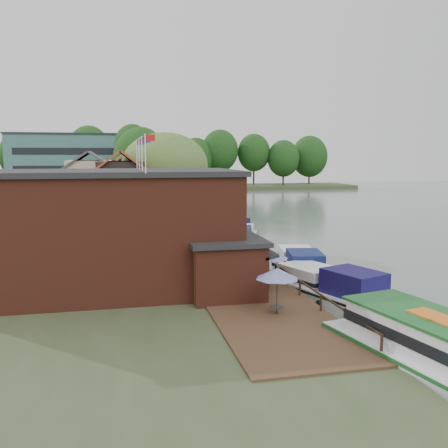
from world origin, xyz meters
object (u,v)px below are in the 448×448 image
umbrella_1 (269,269)px  cruiser_1 (300,263)px  umbrella_0 (277,291)px  cruiser_3 (226,226)px  pub (142,229)px  umbrella_3 (237,253)px  cottage_b (91,192)px  cottage_c (126,186)px  umbrella_5 (225,238)px  willow (165,185)px  swan (413,346)px  umbrella_2 (243,263)px  cruiser_0 (328,285)px  cruiser_2 (239,237)px  umbrella_4 (213,245)px  hotel_block (79,166)px  cottage_a (121,199)px

umbrella_1 → cruiser_1: bearing=53.1°
umbrella_0 → cruiser_3: (4.49, 31.28, -1.10)m
pub → umbrella_3: 7.77m
umbrella_3 → cruiser_3: (4.09, 21.21, -1.10)m
cottage_b → umbrella_3: 24.54m
cottage_c → umbrella_5: (7.31, -24.48, -2.96)m
cottage_c → cottage_b: bearing=-114.0°
willow → cottage_b: bearing=146.3°
swan → umbrella_2: bearing=118.3°
cruiser_0 → cruiser_3: 27.34m
pub → umbrella_0: pub is taller
cruiser_0 → cruiser_2: size_ratio=1.00×
cottage_b → umbrella_4: cottage_b is taller
umbrella_2 → swan: size_ratio=5.40×
hotel_block → cruiser_2: (18.05, -55.50, -5.84)m
cruiser_1 → cruiser_0: bearing=-84.9°
willow → umbrella_1: 22.76m
cottage_a → swan: cottage_a is taller
pub → hotel_block: hotel_block is taller
pub → willow: size_ratio=1.92×
cruiser_3 → umbrella_2: bearing=-118.0°
umbrella_4 → cruiser_1: bearing=-27.4°
umbrella_0 → cruiser_0: size_ratio=0.22×
willow → umbrella_1: bearing=-79.9°
umbrella_2 → cottage_b: bearing=112.5°
pub → cottage_b: size_ratio=2.08×
umbrella_3 → cruiser_2: (3.34, 12.37, -0.98)m
cottage_c → umbrella_1: 36.95m
umbrella_0 → cruiser_3: size_ratio=0.24×
umbrella_5 → cottage_b: bearing=126.2°
cottage_c → umbrella_3: cottage_c is taller
pub → umbrella_4: size_ratio=8.42×
cruiser_3 → pub: bearing=-131.6°
willow → umbrella_1: size_ratio=4.39×
cruiser_0 → cruiser_1: (0.70, 6.49, -0.07)m
cottage_b → swan: (15.92, -35.39, -5.03)m
cottage_c → pub: bearing=-90.0°
willow → cruiser_1: 19.06m
cruiser_1 → cruiser_2: bearing=108.6°
cottage_b → umbrella_5: bearing=-53.8°
cottage_c → umbrella_4: 28.21m
pub → cruiser_3: pub is taller
umbrella_3 → cruiser_0: 7.50m
umbrella_1 → cruiser_0: size_ratio=0.22×
umbrella_3 → cruiser_0: (4.19, -6.13, -0.98)m
cottage_c → cruiser_0: bearing=-73.6°
umbrella_2 → cruiser_0: 5.51m
umbrella_0 → cruiser_0: (4.60, 3.93, -0.98)m
umbrella_4 → cruiser_2: bearing=64.1°
umbrella_1 → cruiser_1: 7.02m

